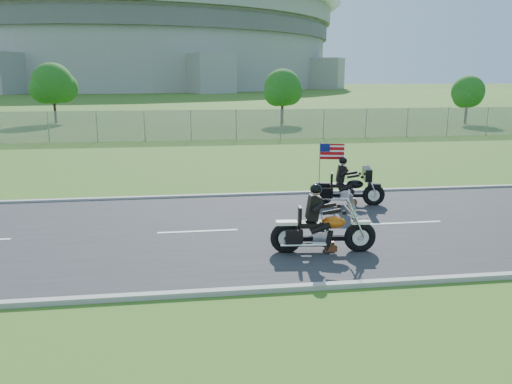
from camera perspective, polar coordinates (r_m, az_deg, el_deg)
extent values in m
plane|color=#2D4F18|center=(14.07, 1.53, -4.34)|extent=(420.00, 420.00, 0.00)
cube|color=#28282B|center=(14.06, 1.53, -4.26)|extent=(120.00, 8.00, 0.04)
cube|color=#9E9B93|center=(17.92, -0.54, -0.30)|extent=(120.00, 0.18, 0.12)
cube|color=#9E9B93|center=(10.33, 5.19, -10.82)|extent=(120.00, 0.18, 0.12)
cube|color=gray|center=(33.51, -12.63, 7.39)|extent=(60.00, 0.03, 2.00)
cylinder|color=#A3A099|center=(184.19, -13.72, 14.72)|extent=(130.00, 130.00, 20.00)
cylinder|color=#605E5B|center=(184.54, -13.85, 16.89)|extent=(132.00, 132.00, 4.00)
cylinder|color=#A3A099|center=(185.05, -13.96, 18.74)|extent=(134.00, 134.00, 6.00)
torus|color=white|center=(185.50, -14.03, 19.96)|extent=(140.40, 140.40, 4.40)
cylinder|color=#382316|center=(44.10, 3.02, 9.37)|extent=(0.22, 0.22, 2.52)
sphere|color=#1E4F15|center=(44.01, 3.05, 11.83)|extent=(3.20, 3.20, 3.20)
sphere|color=#1E4F15|center=(44.61, 3.75, 11.38)|extent=(2.40, 2.40, 2.40)
sphere|color=#1E4F15|center=(43.53, 2.41, 11.23)|extent=(2.24, 2.24, 2.24)
cylinder|color=#382316|center=(48.77, -22.02, 8.98)|extent=(0.22, 0.22, 2.80)
sphere|color=#1E4F15|center=(48.70, -22.24, 11.44)|extent=(3.60, 3.60, 3.60)
sphere|color=#1E4F15|center=(49.06, -21.21, 11.06)|extent=(2.70, 2.70, 2.70)
sphere|color=#1E4F15|center=(48.43, -23.05, 10.77)|extent=(2.52, 2.52, 2.52)
cylinder|color=#382316|center=(47.90, 22.88, 8.51)|extent=(0.22, 0.22, 2.24)
sphere|color=#1E4F15|center=(47.82, 23.06, 10.51)|extent=(2.80, 2.80, 2.80)
sphere|color=#1E4F15|center=(48.47, 23.35, 10.12)|extent=(2.10, 2.10, 2.10)
sphere|color=#1E4F15|center=(47.28, 22.71, 10.03)|extent=(1.96, 1.96, 1.96)
torus|color=black|center=(12.46, 11.79, -5.04)|extent=(0.80, 0.26, 0.78)
torus|color=black|center=(12.15, 3.49, -5.26)|extent=(0.80, 0.26, 0.78)
ellipsoid|color=#D0590F|center=(12.20, 8.83, -3.43)|extent=(0.62, 0.39, 0.30)
cube|color=black|center=(12.12, 6.26, -3.68)|extent=(0.61, 0.37, 0.13)
cube|color=black|center=(12.01, 6.56, -1.79)|extent=(0.29, 0.45, 0.58)
sphere|color=black|center=(11.91, 6.87, 0.34)|extent=(0.31, 0.31, 0.29)
cube|color=silver|center=(12.16, 10.88, -1.09)|extent=(0.09, 0.49, 0.42)
torus|color=black|center=(16.91, 13.29, -0.34)|extent=(0.76, 0.32, 0.74)
torus|color=black|center=(16.71, 7.56, -0.26)|extent=(0.76, 0.32, 0.74)
ellipsoid|color=black|center=(16.74, 11.24, 0.88)|extent=(0.61, 0.42, 0.28)
cube|color=black|center=(16.69, 9.47, 0.78)|extent=(0.60, 0.40, 0.12)
cube|color=black|center=(16.61, 9.69, 2.08)|extent=(0.31, 0.44, 0.55)
sphere|color=black|center=(16.54, 9.92, 3.54)|extent=(0.32, 0.32, 0.27)
cube|color=black|center=(16.72, 12.58, 2.03)|extent=(0.37, 0.82, 0.40)
cube|color=#B70C11|center=(16.66, 8.69, 4.59)|extent=(0.78, 0.18, 0.52)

